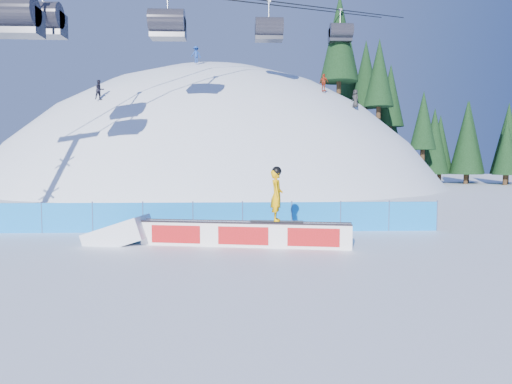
{
  "coord_description": "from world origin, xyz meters",
  "views": [
    {
      "loc": [
        2.85,
        -13.84,
        2.9
      ],
      "look_at": [
        3.52,
        3.81,
        1.67
      ],
      "focal_mm": 32.0,
      "sensor_mm": 36.0,
      "label": 1
    }
  ],
  "objects": [
    {
      "name": "snow_ramp",
      "position": [
        -1.35,
        2.11,
        0.0
      ],
      "size": [
        2.42,
        1.75,
        1.38
      ],
      "primitive_type": null,
      "rotation": [
        0.0,
        -0.31,
        -0.17
      ],
      "color": "white",
      "rests_on": "ground"
    },
    {
      "name": "safety_fence",
      "position": [
        0.0,
        4.5,
        0.6
      ],
      "size": [
        22.05,
        0.05,
        1.3
      ],
      "color": "#0D7BDD",
      "rests_on": "ground"
    },
    {
      "name": "snowboarder",
      "position": [
        4.1,
        1.15,
        1.76
      ],
      "size": [
        1.8,
        0.65,
        1.85
      ],
      "rotation": [
        0.0,
        0.0,
        1.5
      ],
      "color": "black",
      "rests_on": "rail_box"
    },
    {
      "name": "chairlift",
      "position": [
        4.74,
        27.49,
        16.89
      ],
      "size": [
        40.8,
        41.7,
        22.0
      ],
      "color": "#949AA2",
      "rests_on": "ground"
    },
    {
      "name": "distant_skiers",
      "position": [
        2.41,
        29.69,
        10.65
      ],
      "size": [
        23.72,
        8.41,
        6.43
      ],
      "color": "black",
      "rests_on": "ground"
    },
    {
      "name": "ground",
      "position": [
        0.0,
        0.0,
        0.0
      ],
      "size": [
        160.0,
        160.0,
        0.0
      ],
      "primitive_type": "plane",
      "color": "white",
      "rests_on": "ground"
    },
    {
      "name": "treeline",
      "position": [
        25.24,
        40.51,
        8.79
      ],
      "size": [
        24.12,
        12.23,
        19.45
      ],
      "color": "#352415",
      "rests_on": "ground"
    },
    {
      "name": "snow_hill",
      "position": [
        0.0,
        42.0,
        -18.0
      ],
      "size": [
        64.0,
        64.0,
        64.0
      ],
      "color": "white",
      "rests_on": "ground"
    },
    {
      "name": "rail_box",
      "position": [
        3.03,
        1.34,
        0.42
      ],
      "size": [
        7.09,
        1.73,
        0.85
      ],
      "rotation": [
        0.0,
        0.0,
        -0.17
      ],
      "color": "white",
      "rests_on": "ground"
    }
  ]
}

